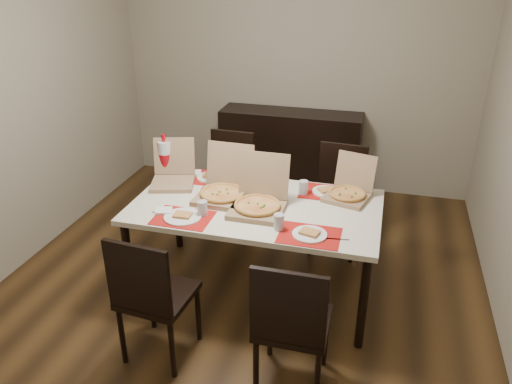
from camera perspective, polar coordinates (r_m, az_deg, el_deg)
ground at (r=4.16m, az=-1.32°, el=-9.94°), size 3.80×4.00×0.02m
room_walls at (r=3.86m, az=0.29°, el=15.55°), size 3.84×4.02×2.62m
sideboard at (r=5.48m, az=3.88°, el=4.59°), size 1.50×0.40×0.90m
dining_table at (r=3.68m, az=0.00°, el=-2.34°), size 1.80×1.00×0.75m
chair_near_left at (r=3.20m, az=-11.88°, el=-11.33°), size 0.45×0.45×0.93m
chair_near_right at (r=2.94m, az=4.04°, el=-14.61°), size 0.42×0.42×0.93m
chair_far_left at (r=4.69m, az=-3.11°, el=1.68°), size 0.43×0.43×0.93m
chair_far_right at (r=4.42m, az=9.44°, el=-0.17°), size 0.45×0.45×0.93m
setting_near_left at (r=3.50m, az=-8.05°, el=-2.54°), size 0.44×0.30×0.11m
setting_near_right at (r=3.28m, az=5.12°, el=-4.43°), size 0.50×0.30×0.11m
setting_far_left at (r=4.05m, az=-4.86°, el=1.68°), size 0.46×0.30×0.11m
setting_far_right at (r=3.84m, az=7.30°, el=0.18°), size 0.43×0.30×0.11m
napkin_loose at (r=3.62m, az=-0.05°, el=-1.51°), size 0.14×0.15×0.02m
pizza_box_center at (r=3.55m, az=0.30°, el=-1.19°), size 0.37×0.41×0.37m
pizza_box_right at (r=3.79m, az=10.55°, el=0.10°), size 0.38×0.41×0.31m
pizza_box_left at (r=4.03m, az=-9.43°, el=1.81°), size 0.41×0.44×0.33m
pizza_box_extra at (r=3.74m, az=-3.72°, el=0.18°), size 0.38×0.42×0.37m
faina_plate at (r=3.85m, az=-4.30°, el=0.22°), size 0.28×0.28×0.03m
dip_bowl at (r=3.80m, az=2.59°, el=-0.01°), size 0.14×0.14×0.03m
soda_bottle at (r=4.15m, az=-10.32°, el=3.82°), size 0.12×0.12×0.35m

